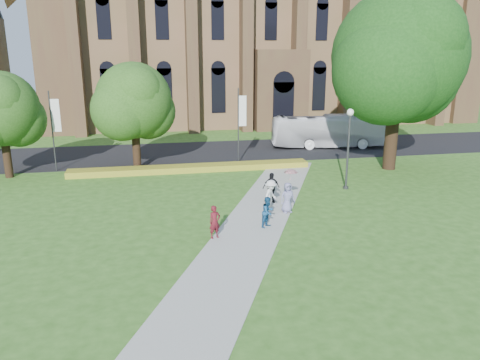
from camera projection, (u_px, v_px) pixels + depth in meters
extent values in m
plane|color=#305C1B|center=(258.00, 233.00, 23.19)|extent=(160.00, 160.00, 0.00)
cube|color=black|center=(206.00, 152.00, 42.11)|extent=(160.00, 10.00, 0.02)
cube|color=#B2B2A8|center=(253.00, 226.00, 24.13)|extent=(15.58, 28.54, 0.04)
cube|color=gold|center=(191.00, 168.00, 35.24)|extent=(18.00, 1.40, 0.45)
cube|color=brown|center=(262.00, 54.00, 60.69)|extent=(52.00, 16.00, 17.00)
cube|color=brown|center=(51.00, 34.00, 48.91)|extent=(3.50, 3.50, 21.00)
cube|color=brown|center=(467.00, 37.00, 58.16)|extent=(3.50, 3.50, 21.00)
cube|color=brown|center=(280.00, 90.00, 53.22)|extent=(6.00, 2.50, 9.00)
cylinder|color=#38383D|center=(348.00, 153.00, 30.12)|extent=(0.14, 0.14, 4.80)
sphere|color=white|center=(350.00, 112.00, 29.43)|extent=(0.44, 0.44, 0.44)
cylinder|color=#38383D|center=(346.00, 188.00, 30.73)|extent=(0.36, 0.36, 0.15)
cylinder|color=#332114|center=(392.00, 126.00, 35.18)|extent=(0.96, 0.96, 6.60)
sphere|color=#123B10|center=(398.00, 56.00, 33.84)|extent=(9.60, 9.60, 9.60)
cylinder|color=#332114|center=(6.00, 151.00, 33.09)|extent=(0.56, 0.56, 3.85)
sphere|color=#214815|center=(1.00, 109.00, 32.31)|extent=(5.20, 5.20, 5.20)
cylinder|color=#332114|center=(136.00, 143.00, 35.23)|extent=(0.60, 0.60, 4.12)
sphere|color=#214815|center=(134.00, 100.00, 34.39)|extent=(5.60, 5.60, 5.60)
cylinder|color=#38383D|center=(238.00, 126.00, 37.16)|extent=(0.10, 0.10, 6.00)
cube|color=white|center=(243.00, 111.00, 36.91)|extent=(0.60, 0.02, 2.40)
cylinder|color=#38383D|center=(53.00, 132.00, 34.51)|extent=(0.10, 0.10, 6.00)
cube|color=white|center=(56.00, 115.00, 34.26)|extent=(0.60, 0.02, 2.40)
imported|color=white|center=(330.00, 131.00, 43.82)|extent=(11.09, 3.92, 3.02)
imported|color=#54131B|center=(215.00, 222.00, 22.28)|extent=(0.69, 0.57, 1.61)
imported|color=navy|center=(268.00, 212.00, 23.70)|extent=(0.98, 0.96, 1.60)
imported|color=silver|center=(271.00, 196.00, 25.80)|extent=(1.29, 1.38, 1.87)
imported|color=black|center=(271.00, 188.00, 27.62)|extent=(1.11, 0.59, 1.81)
imported|color=slate|center=(288.00, 198.00, 25.89)|extent=(0.90, 0.66, 1.70)
imported|color=#EBA6B5|center=(291.00, 177.00, 25.72)|extent=(0.83, 0.83, 0.64)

